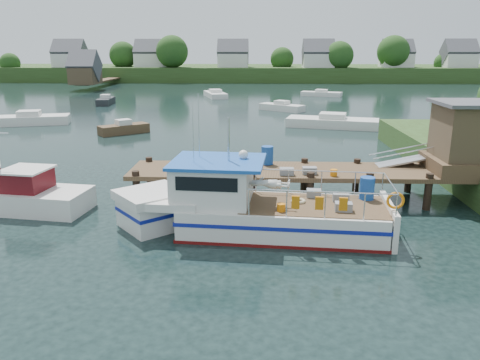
{
  "coord_description": "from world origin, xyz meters",
  "views": [
    {
      "loc": [
        -0.37,
        -20.53,
        6.7
      ],
      "look_at": [
        -1.0,
        -1.5,
        1.3
      ],
      "focal_mm": 35.0,
      "sensor_mm": 36.0,
      "label": 1
    }
  ],
  "objects_px": {
    "moored_d": "(215,94)",
    "work_boat": "(12,195)",
    "moored_rowboat": "(124,128)",
    "moored_b": "(282,107)",
    "moored_far": "(321,94)",
    "moored_e": "(106,101)",
    "moored_a": "(30,119)",
    "dock": "(410,152)",
    "moored_c": "(332,122)",
    "lobster_boat": "(248,208)"
  },
  "relations": [
    {
      "from": "work_boat",
      "to": "moored_e",
      "type": "distance_m",
      "value": 39.14
    },
    {
      "from": "work_boat",
      "to": "moored_d",
      "type": "height_order",
      "value": "work_boat"
    },
    {
      "from": "moored_b",
      "to": "moored_d",
      "type": "relative_size",
      "value": 0.74
    },
    {
      "from": "moored_a",
      "to": "moored_e",
      "type": "relative_size",
      "value": 1.61
    },
    {
      "from": "lobster_boat",
      "to": "moored_d",
      "type": "xyz_separation_m",
      "value": [
        -5.4,
        49.56,
        -0.52
      ]
    },
    {
      "from": "work_boat",
      "to": "moored_far",
      "type": "distance_m",
      "value": 53.17
    },
    {
      "from": "moored_a",
      "to": "moored_e",
      "type": "bearing_deg",
      "value": 87.61
    },
    {
      "from": "moored_b",
      "to": "moored_d",
      "type": "bearing_deg",
      "value": 121.53
    },
    {
      "from": "lobster_boat",
      "to": "moored_b",
      "type": "xyz_separation_m",
      "value": [
        3.14,
        35.26,
        -0.51
      ]
    },
    {
      "from": "moored_far",
      "to": "dock",
      "type": "bearing_deg",
      "value": -88.98
    },
    {
      "from": "lobster_boat",
      "to": "moored_far",
      "type": "distance_m",
      "value": 52.46
    },
    {
      "from": "lobster_boat",
      "to": "moored_c",
      "type": "bearing_deg",
      "value": 79.01
    },
    {
      "from": "moored_far",
      "to": "moored_e",
      "type": "distance_m",
      "value": 29.86
    },
    {
      "from": "moored_b",
      "to": "moored_e",
      "type": "relative_size",
      "value": 1.14
    },
    {
      "from": "work_boat",
      "to": "moored_e",
      "type": "relative_size",
      "value": 1.64
    },
    {
      "from": "moored_c",
      "to": "dock",
      "type": "bearing_deg",
      "value": -64.88
    },
    {
      "from": "moored_far",
      "to": "moored_e",
      "type": "xyz_separation_m",
      "value": [
        -27.75,
        -11.01,
        0.09
      ]
    },
    {
      "from": "moored_far",
      "to": "moored_a",
      "type": "relative_size",
      "value": 0.84
    },
    {
      "from": "moored_rowboat",
      "to": "moored_a",
      "type": "bearing_deg",
      "value": 147.76
    },
    {
      "from": "work_boat",
      "to": "dock",
      "type": "bearing_deg",
      "value": 14.31
    },
    {
      "from": "moored_a",
      "to": "moored_d",
      "type": "distance_m",
      "value": 28.73
    },
    {
      "from": "moored_a",
      "to": "moored_b",
      "type": "distance_m",
      "value": 25.48
    },
    {
      "from": "moored_rowboat",
      "to": "work_boat",
      "type": "bearing_deg",
      "value": -97.58
    },
    {
      "from": "dock",
      "to": "moored_d",
      "type": "relative_size",
      "value": 2.41
    },
    {
      "from": "moored_c",
      "to": "moored_e",
      "type": "xyz_separation_m",
      "value": [
        -25.05,
        16.26,
        -0.01
      ]
    },
    {
      "from": "lobster_boat",
      "to": "moored_e",
      "type": "xyz_separation_m",
      "value": [
        -18.09,
        40.55,
        -0.48
      ]
    },
    {
      "from": "work_boat",
      "to": "moored_c",
      "type": "relative_size",
      "value": 0.89
    },
    {
      "from": "lobster_boat",
      "to": "moored_rowboat",
      "type": "relative_size",
      "value": 2.7
    },
    {
      "from": "moored_a",
      "to": "moored_b",
      "type": "bearing_deg",
      "value": 29.05
    },
    {
      "from": "moored_far",
      "to": "moored_d",
      "type": "xyz_separation_m",
      "value": [
        -15.06,
        -1.99,
        0.05
      ]
    },
    {
      "from": "moored_rowboat",
      "to": "dock",
      "type": "bearing_deg",
      "value": -51.65
    },
    {
      "from": "dock",
      "to": "moored_c",
      "type": "height_order",
      "value": "dock"
    },
    {
      "from": "moored_a",
      "to": "moored_e",
      "type": "height_order",
      "value": "moored_a"
    },
    {
      "from": "work_boat",
      "to": "moored_e",
      "type": "xyz_separation_m",
      "value": [
        -7.94,
        38.33,
        -0.16
      ]
    },
    {
      "from": "work_boat",
      "to": "moored_b",
      "type": "bearing_deg",
      "value": 76.47
    },
    {
      "from": "moored_far",
      "to": "moored_b",
      "type": "relative_size",
      "value": 1.18
    },
    {
      "from": "lobster_boat",
      "to": "moored_d",
      "type": "relative_size",
      "value": 1.55
    },
    {
      "from": "moored_a",
      "to": "moored_c",
      "type": "distance_m",
      "value": 27.12
    },
    {
      "from": "moored_b",
      "to": "moored_d",
      "type": "distance_m",
      "value": 16.66
    },
    {
      "from": "moored_d",
      "to": "work_boat",
      "type": "bearing_deg",
      "value": -82.0
    },
    {
      "from": "dock",
      "to": "lobster_boat",
      "type": "xyz_separation_m",
      "value": [
        -7.13,
        -4.01,
        -1.31
      ]
    },
    {
      "from": "moored_c",
      "to": "work_boat",
      "type": "bearing_deg",
      "value": -103.16
    },
    {
      "from": "moored_rowboat",
      "to": "moored_c",
      "type": "distance_m",
      "value": 17.73
    },
    {
      "from": "moored_a",
      "to": "moored_b",
      "type": "relative_size",
      "value": 1.4
    },
    {
      "from": "work_boat",
      "to": "moored_far",
      "type": "height_order",
      "value": "work_boat"
    },
    {
      "from": "moored_e",
      "to": "work_boat",
      "type": "bearing_deg",
      "value": -93.17
    },
    {
      "from": "moored_d",
      "to": "moored_rowboat",
      "type": "bearing_deg",
      "value": -85.99
    },
    {
      "from": "moored_rowboat",
      "to": "moored_e",
      "type": "distance_m",
      "value": 21.43
    },
    {
      "from": "moored_a",
      "to": "moored_d",
      "type": "xyz_separation_m",
      "value": [
        14.75,
        24.65,
        -0.05
      ]
    },
    {
      "from": "moored_far",
      "to": "moored_b",
      "type": "xyz_separation_m",
      "value": [
        -6.52,
        -16.3,
        0.06
      ]
    }
  ]
}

